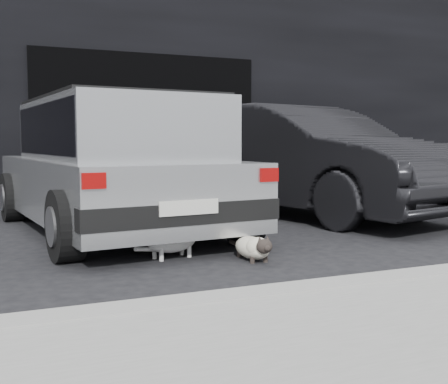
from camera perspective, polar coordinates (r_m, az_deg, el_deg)
name	(u,v)px	position (r m, az deg, el deg)	size (l,w,h in m)	color
ground	(161,241)	(6.05, -6.38, -4.97)	(80.00, 80.00, 0.00)	black
building_facade	(121,72)	(12.10, -10.41, 11.88)	(34.00, 4.00, 5.00)	black
garage_opening	(148,128)	(10.07, -7.69, 6.45)	(4.00, 0.10, 2.60)	black
curb	(404,282)	(4.25, 17.77, -8.66)	(18.00, 0.25, 0.12)	gray
silver_hatchback	(115,160)	(6.65, -11.05, 3.24)	(2.42, 4.38, 1.55)	#AFB2B4
second_car	(303,160)	(8.21, 8.08, 3.24)	(1.68, 4.82, 1.59)	black
cat_siamese	(254,248)	(5.02, 3.08, -5.66)	(0.27, 0.75, 0.26)	beige
cat_white	(175,239)	(5.15, -4.99, -4.81)	(0.72, 0.36, 0.35)	silver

